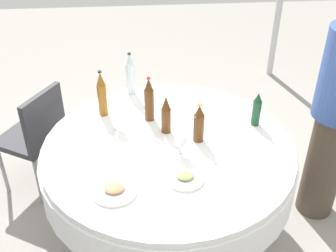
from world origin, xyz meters
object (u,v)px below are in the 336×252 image
Objects in this scene: bottle_clear_inner at (130,75)px; bottle_brown_right at (199,124)px; wine_glass_west at (118,118)px; chair_right at (36,133)px; bottle_brown_west at (149,100)px; dining_table at (168,163)px; plate_north at (185,178)px; bottle_amber_outer at (102,95)px; bottle_brown_rear at (166,115)px; bottle_dark_green_south at (257,109)px; wine_glass_south at (181,140)px; plate_east at (115,190)px.

bottle_brown_right is at bearing -57.16° from bottle_clear_inner.
wine_glass_west is 0.15× the size of chair_right.
chair_right is (-0.71, -0.15, -0.37)m from bottle_clear_inner.
dining_table is at bearing -71.76° from bottle_brown_west.
wine_glass_west is 0.63× the size of plate_north.
dining_table is 4.78× the size of bottle_amber_outer.
bottle_brown_west is at bearing 121.97° from bottle_brown_rear.
dining_table is at bearing -89.15° from bottle_brown_rear.
wine_glass_west is at bearing -100.34° from bottle_clear_inner.
bottle_amber_outer is 1.02m from bottle_dark_green_south.
wine_glass_south is 1.22m from chair_right.
wine_glass_south is 0.61× the size of plate_east.
wine_glass_west is 0.54× the size of plate_east.
dining_table is at bearing -71.97° from bottle_clear_inner.
chair_right is at bearing 150.57° from dining_table.
wine_glass_south reaches higher than plate_north.
plate_east is at bearing -170.24° from plate_north.
bottle_amber_outer reaches higher than chair_right.
wine_glass_west is 0.48m from wine_glass_south.
bottle_clear_inner is at bearing 79.66° from wine_glass_west.
bottle_brown_west reaches higher than plate_north.
bottle_brown_rear is 2.02× the size of wine_glass_west.
bottle_brown_rear is 1.11× the size of bottle_dark_green_south.
bottle_amber_outer is 2.46× the size of wine_glass_west.
bottle_brown_rear is (0.41, -0.24, -0.03)m from bottle_amber_outer.
bottle_brown_rear is 1.27× the size of plate_north.
bottle_brown_west is at bearing 27.08° from wine_glass_west.
bottle_dark_green_south is 1.62× the size of wine_glass_south.
bottle_amber_outer is 0.68m from wine_glass_south.
dining_table is at bearing -32.66° from wine_glass_west.
plate_east is 1.13m from chair_right.
plate_north is at bearing -135.92° from bottle_dark_green_south.
bottle_amber_outer is at bearing 118.72° from wine_glass_west.
bottle_amber_outer is 1.34× the size of plate_east.
dining_table is 5.02× the size of bottle_brown_west.
bottle_brown_rear is 0.86× the size of bottle_brown_west.
bottle_amber_outer reaches higher than bottle_brown_rear.
bottle_dark_green_south reaches higher than plate_north.
wine_glass_west is 0.77m from chair_right.
bottle_brown_right is at bearing 70.86° from plate_north.
bottle_clear_inner is 1.02× the size of bottle_brown_west.
plate_east is (-0.10, -1.06, -0.14)m from bottle_clear_inner.
wine_glass_west is 0.88× the size of wine_glass_south.
bottle_amber_outer is 0.87m from plate_north.
dining_table is 6.39× the size of plate_east.
bottle_clear_inner is 1.08m from plate_east.
bottle_brown_rear is at bearing 90.85° from dining_table.
bottle_clear_inner is 0.37× the size of chair_right.
plate_east is at bearing -120.42° from bottle_brown_rear.
bottle_amber_outer reaches higher than bottle_brown_right.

